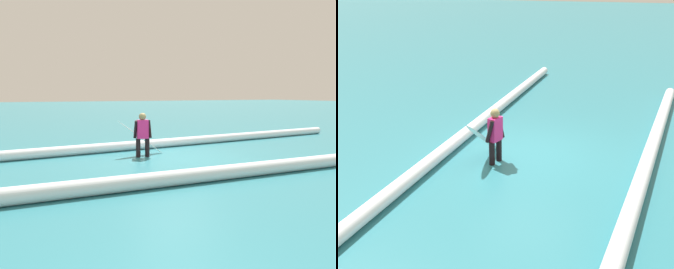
# 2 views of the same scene
# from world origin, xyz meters

# --- Properties ---
(ground_plane) EXTENTS (160.45, 160.45, 0.00)m
(ground_plane) POSITION_xyz_m (0.00, 0.00, 0.00)
(ground_plane) COLOR teal
(surfer) EXTENTS (0.51, 0.31, 1.35)m
(surfer) POSITION_xyz_m (0.80, -0.60, 0.75)
(surfer) COLOR black
(surfer) RESTS_ON ground_plane
(surfboard) EXTENTS (1.49, 0.29, 1.13)m
(surfboard) POSITION_xyz_m (0.72, -0.97, 0.55)
(surfboard) COLOR white
(surfboard) RESTS_ON ground_plane
(wave_crest_foreground) EXTENTS (22.82, 1.69, 0.31)m
(wave_crest_foreground) POSITION_xyz_m (2.24, -1.84, 0.16)
(wave_crest_foreground) COLOR white
(wave_crest_foreground) RESTS_ON ground_plane
(wave_crest_midground) EXTENTS (20.06, 1.12, 0.33)m
(wave_crest_midground) POSITION_xyz_m (2.90, 2.66, 0.17)
(wave_crest_midground) COLOR silver
(wave_crest_midground) RESTS_ON ground_plane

